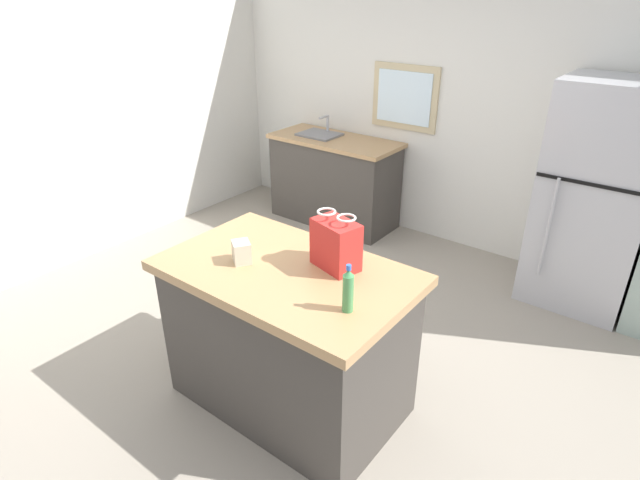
{
  "coord_description": "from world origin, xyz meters",
  "views": [
    {
      "loc": [
        1.77,
        -2.16,
        2.29
      ],
      "look_at": [
        0.17,
        -0.07,
        0.97
      ],
      "focal_mm": 28.89,
      "sensor_mm": 36.0,
      "label": 1
    }
  ],
  "objects": [
    {
      "name": "refrigerator",
      "position": [
        1.23,
        1.9,
        0.86
      ],
      "size": [
        0.74,
        0.68,
        1.72
      ],
      "color": "#B7B7BC",
      "rests_on": "ground"
    },
    {
      "name": "ground",
      "position": [
        0.0,
        0.0,
        0.0
      ],
      "size": [
        6.22,
        6.22,
        0.0
      ],
      "primitive_type": "plane",
      "color": "#9E9384"
    },
    {
      "name": "small_box",
      "position": [
        -0.07,
        -0.46,
        0.98
      ],
      "size": [
        0.14,
        0.13,
        0.12
      ],
      "primitive_type": "cube",
      "rotation": [
        0.0,
        0.0,
        -0.59
      ],
      "color": "beige",
      "rests_on": "kitchen_island"
    },
    {
      "name": "shopping_bag",
      "position": [
        0.37,
        -0.19,
        1.06
      ],
      "size": [
        0.28,
        0.22,
        0.31
      ],
      "color": "red",
      "rests_on": "kitchen_island"
    },
    {
      "name": "left_wall",
      "position": [
        -2.59,
        0.0,
        1.32
      ],
      "size": [
        0.1,
        4.61,
        2.64
      ],
      "color": "silver",
      "rests_on": "ground"
    },
    {
      "name": "sink_counter",
      "position": [
        -1.2,
        1.95,
        0.46
      ],
      "size": [
        1.33,
        0.59,
        1.08
      ],
      "color": "#423D38",
      "rests_on": "ground"
    },
    {
      "name": "back_wall",
      "position": [
        -0.01,
        2.31,
        1.32
      ],
      "size": [
        5.19,
        0.13,
        2.64
      ],
      "color": "silver",
      "rests_on": "ground"
    },
    {
      "name": "kitchen_island",
      "position": [
        0.17,
        -0.37,
        0.47
      ],
      "size": [
        1.37,
        0.85,
        0.92
      ],
      "color": "#423D38",
      "rests_on": "ground"
    },
    {
      "name": "bottle",
      "position": [
        0.65,
        -0.49,
        1.03
      ],
      "size": [
        0.05,
        0.05,
        0.24
      ],
      "color": "#4C9956",
      "rests_on": "kitchen_island"
    }
  ]
}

